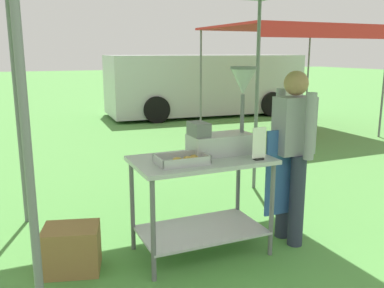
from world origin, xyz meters
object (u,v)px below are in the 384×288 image
at_px(donut_cart, 201,186).
at_px(supply_crate, 72,249).
at_px(vendor, 292,149).
at_px(donut_tray, 183,161).
at_px(van_silver, 203,84).
at_px(donut_fryer, 225,125).
at_px(menu_sign, 259,146).
at_px(neighbour_tent, 291,30).

distance_m(donut_cart, supply_crate, 1.20).
relative_size(vendor, supply_crate, 3.09).
distance_m(donut_tray, van_silver, 8.74).
bearing_deg(vendor, supply_crate, 173.06).
relative_size(donut_fryer, menu_sign, 2.76).
distance_m(donut_cart, menu_sign, 0.61).
relative_size(donut_fryer, supply_crate, 1.48).
bearing_deg(vendor, neighbour_tent, 54.10).
xyz_separation_m(donut_cart, neighbour_tent, (4.16, 4.44, 1.61)).
height_order(donut_fryer, vendor, donut_fryer).
relative_size(donut_cart, van_silver, 0.21).
xyz_separation_m(supply_crate, neighbour_tent, (5.27, 4.31, 2.04)).
bearing_deg(menu_sign, supply_crate, 166.37).
relative_size(vendor, neighbour_tent, 0.49).
bearing_deg(neighbour_tent, van_silver, 98.87).
xyz_separation_m(vendor, supply_crate, (-1.97, 0.24, -0.71)).
bearing_deg(donut_fryer, donut_tray, -159.86).
distance_m(donut_cart, donut_fryer, 0.58).
bearing_deg(van_silver, menu_sign, -111.96).
relative_size(menu_sign, van_silver, 0.05).
height_order(donut_cart, supply_crate, donut_cart).
relative_size(donut_tray, menu_sign, 1.48).
xyz_separation_m(donut_cart, menu_sign, (0.42, -0.25, 0.37)).
xyz_separation_m(vendor, van_silver, (2.78, 7.86, -0.03)).
relative_size(donut_fryer, neighbour_tent, 0.24).
height_order(donut_fryer, menu_sign, donut_fryer).
xyz_separation_m(donut_fryer, vendor, (0.60, -0.19, -0.23)).
relative_size(donut_cart, vendor, 0.74).
bearing_deg(donut_tray, supply_crate, 165.98).
bearing_deg(donut_tray, donut_fryer, 20.14).
relative_size(donut_tray, supply_crate, 0.80).
bearing_deg(menu_sign, donut_fryer, 116.19).
relative_size(donut_cart, neighbour_tent, 0.36).
height_order(donut_fryer, van_silver, van_silver).
bearing_deg(menu_sign, donut_tray, 166.95).
bearing_deg(neighbour_tent, donut_cart, -133.16).
bearing_deg(donut_tray, van_silver, 63.84).
bearing_deg(supply_crate, neighbour_tent, 39.30).
bearing_deg(menu_sign, van_silver, 68.04).
relative_size(donut_tray, vendor, 0.26).
relative_size(donut_cart, supply_crate, 2.28).
xyz_separation_m(donut_cart, donut_fryer, (0.26, 0.07, 0.51)).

